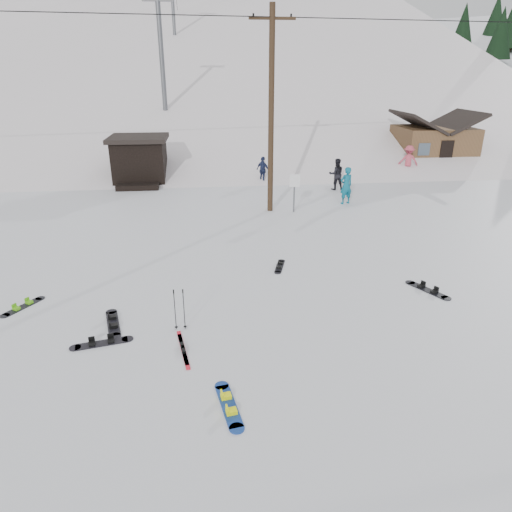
{
  "coord_description": "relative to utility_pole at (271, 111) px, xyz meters",
  "views": [
    {
      "loc": [
        -0.99,
        -7.34,
        6.38
      ],
      "look_at": [
        0.32,
        4.77,
        1.4
      ],
      "focal_mm": 32.0,
      "sensor_mm": 36.0,
      "label": 1
    }
  ],
  "objects": [
    {
      "name": "ski_poles",
      "position": [
        -3.85,
        -10.69,
        -4.09
      ],
      "size": [
        0.32,
        0.08,
        1.16
      ],
      "color": "black",
      "rests_on": "ground"
    },
    {
      "name": "skier_dark",
      "position": [
        4.32,
        3.79,
        -3.79
      ],
      "size": [
        0.87,
        0.68,
        1.77
      ],
      "primitive_type": "imported",
      "rotation": [
        0.0,
        0.0,
        3.13
      ],
      "color": "black",
      "rests_on": "ground"
    },
    {
      "name": "treeline_crest",
      "position": [
        -2.0,
        72.0,
        -4.68
      ],
      "size": [
        50.0,
        6.0,
        10.0
      ],
      "primitive_type": null,
      "color": "black",
      "rests_on": "ski_slope"
    },
    {
      "name": "cabin",
      "position": [
        13.0,
        10.0,
        -3.2
      ],
      "size": [
        5.39,
        4.4,
        3.77
      ],
      "color": "brown",
      "rests_on": "ground"
    },
    {
      "name": "board_scatter_b",
      "position": [
        -5.69,
        -10.25,
        -4.65
      ],
      "size": [
        0.64,
        1.61,
        0.12
      ],
      "rotation": [
        0.0,
        0.0,
        1.82
      ],
      "color": "black",
      "rests_on": "ground"
    },
    {
      "name": "hero_skis",
      "position": [
        -3.75,
        -11.69,
        -4.66
      ],
      "size": [
        0.41,
        1.71,
        0.09
      ],
      "rotation": [
        0.0,
        0.0,
        0.18
      ],
      "color": "red",
      "rests_on": "ground"
    },
    {
      "name": "hero_snowboard",
      "position": [
        -2.74,
        -13.86,
        -4.65
      ],
      "size": [
        0.55,
        1.61,
        0.11
      ],
      "rotation": [
        0.0,
        0.0,
        1.75
      ],
      "color": "#183E9D",
      "rests_on": "ground"
    },
    {
      "name": "trail_sign",
      "position": [
        1.1,
        -0.42,
        -3.41
      ],
      "size": [
        0.5,
        0.09,
        1.85
      ],
      "color": "#595B60",
      "rests_on": "ground"
    },
    {
      "name": "skier_teal",
      "position": [
        4.01,
        0.81,
        -3.74
      ],
      "size": [
        0.79,
        0.64,
        1.89
      ],
      "primitive_type": "imported",
      "rotation": [
        0.0,
        0.0,
        3.46
      ],
      "color": "#0C6079",
      "rests_on": "ground"
    },
    {
      "name": "skier_pink",
      "position": [
        9.99,
        7.06,
        -3.73
      ],
      "size": [
        1.37,
        1.0,
        1.91
      ],
      "primitive_type": "imported",
      "rotation": [
        0.0,
        0.0,
        2.88
      ],
      "color": "#BA4154",
      "rests_on": "ground"
    },
    {
      "name": "lift_hut",
      "position": [
        -7.0,
        6.94,
        -3.32
      ],
      "size": [
        3.4,
        4.1,
        2.75
      ],
      "color": "black",
      "rests_on": "ground"
    },
    {
      "name": "utility_pole",
      "position": [
        0.0,
        0.0,
        0.0
      ],
      "size": [
        2.0,
        0.26,
        9.0
      ],
      "color": "#3A2819",
      "rests_on": "ground"
    },
    {
      "name": "ridge_right",
      "position": [
        36.0,
        36.0,
        -15.68
      ],
      "size": [
        45.66,
        93.98,
        54.59
      ],
      "primitive_type": "cube",
      "rotation": [
        0.21,
        -0.05,
        -0.12
      ],
      "color": "white",
      "rests_on": "ground"
    },
    {
      "name": "ground",
      "position": [
        -2.0,
        -14.0,
        -4.68
      ],
      "size": [
        200.0,
        200.0,
        0.0
      ],
      "primitive_type": "plane",
      "color": "white",
      "rests_on": "ground"
    },
    {
      "name": "lift_tower_near",
      "position": [
        -6.0,
        16.0,
        3.18
      ],
      "size": [
        2.2,
        0.36,
        8.0
      ],
      "color": "#595B60",
      "rests_on": "ski_slope"
    },
    {
      "name": "ski_slope",
      "position": [
        -2.0,
        41.0,
        -16.68
      ],
      "size": [
        60.0,
        85.24,
        65.97
      ],
      "primitive_type": "cube",
      "rotation": [
        0.31,
        0.0,
        0.0
      ],
      "color": "white",
      "rests_on": "ground"
    },
    {
      "name": "board_scatter_c",
      "position": [
        -8.46,
        -9.0,
        -4.65
      ],
      "size": [
        0.91,
        1.25,
        0.1
      ],
      "rotation": [
        0.0,
        0.0,
        0.99
      ],
      "color": "black",
      "rests_on": "ground"
    },
    {
      "name": "board_scatter_d",
      "position": [
        3.7,
        -9.23,
        -4.65
      ],
      "size": [
        0.92,
        1.46,
        0.11
      ],
      "rotation": [
        0.0,
        0.0,
        -1.08
      ],
      "color": "black",
      "rests_on": "ground"
    },
    {
      "name": "board_scatter_f",
      "position": [
        -0.6,
        -6.9,
        -4.66
      ],
      "size": [
        0.54,
        1.24,
        0.09
      ],
      "rotation": [
        0.0,
        0.0,
        1.28
      ],
      "color": "black",
      "rests_on": "ground"
    },
    {
      "name": "board_scatter_a",
      "position": [
        -5.8,
        -11.22,
        -4.65
      ],
      "size": [
        1.52,
        0.56,
        0.11
      ],
      "rotation": [
        0.0,
        0.0,
        0.21
      ],
      "color": "black",
      "rests_on": "ground"
    },
    {
      "name": "skier_navy",
      "position": [
        0.36,
        5.81,
        -3.88
      ],
      "size": [
        0.93,
        0.95,
        1.6
      ],
      "primitive_type": "imported",
      "rotation": [
        0.0,
        0.0,
        2.32
      ],
      "color": "#1D2548",
      "rests_on": "ground"
    }
  ]
}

